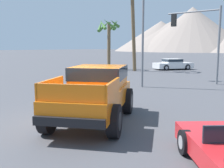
# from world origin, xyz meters

# --- Properties ---
(ground_plane) EXTENTS (320.00, 320.00, 0.00)m
(ground_plane) POSITION_xyz_m (0.00, 0.00, 0.00)
(ground_plane) COLOR #4C4C51
(orange_pickup_truck) EXTENTS (4.12, 5.19, 1.87)m
(orange_pickup_truck) POSITION_xyz_m (0.16, 0.75, 1.08)
(orange_pickup_truck) COLOR orange
(orange_pickup_truck) RESTS_ON ground_plane
(parked_car_white) EXTENTS (3.76, 4.54, 1.21)m
(parked_car_white) POSITION_xyz_m (-7.55, 20.85, 0.61)
(parked_car_white) COLOR white
(parked_car_white) RESTS_ON ground_plane
(traffic_light_main) EXTENTS (3.96, 0.38, 5.27)m
(traffic_light_main) POSITION_xyz_m (-1.28, 12.52, 3.71)
(traffic_light_main) COLOR slate
(traffic_light_main) RESTS_ON ground_plane
(street_lamp_post) EXTENTS (0.90, 0.24, 8.77)m
(street_lamp_post) POSITION_xyz_m (-2.90, 8.11, 5.18)
(street_lamp_post) COLOR slate
(street_lamp_post) RESTS_ON ground_plane
(palm_tree_tall) EXTENTS (2.92, 2.83, 8.70)m
(palm_tree_tall) POSITION_xyz_m (-9.79, 16.56, 6.50)
(palm_tree_tall) COLOR brown
(palm_tree_tall) RESTS_ON ground_plane
(palm_tree_short) EXTENTS (2.67, 2.41, 5.61)m
(palm_tree_short) POSITION_xyz_m (-13.00, 16.14, 4.20)
(palm_tree_short) COLOR brown
(palm_tree_short) RESTS_ON ground_plane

